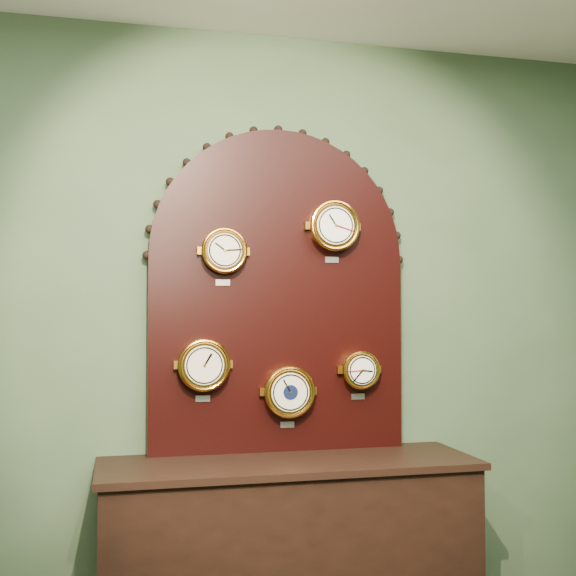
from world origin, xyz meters
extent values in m
plane|color=#425C3F|center=(0.00, 2.50, 1.40)|extent=(4.00, 0.00, 4.00)
cube|color=black|center=(0.00, 2.23, 0.40)|extent=(1.60, 0.50, 0.80)
cube|color=black|center=(0.00, 2.45, 1.28)|extent=(1.20, 0.06, 0.90)
cylinder|color=black|center=(0.00, 2.45, 1.73)|extent=(1.20, 0.06, 1.20)
cylinder|color=orange|center=(-0.27, 2.39, 1.75)|extent=(0.19, 0.08, 0.19)
torus|color=orange|center=(-0.27, 2.36, 1.75)|extent=(0.21, 0.02, 0.21)
cylinder|color=#EEE3CA|center=(-0.27, 2.35, 1.75)|extent=(0.15, 0.01, 0.15)
cube|color=#B8B8BF|center=(-0.27, 2.42, 1.61)|extent=(0.06, 0.01, 0.03)
cylinder|color=orange|center=(0.25, 2.39, 1.88)|extent=(0.22, 0.08, 0.22)
torus|color=orange|center=(0.25, 2.36, 1.88)|extent=(0.24, 0.02, 0.24)
cylinder|color=white|center=(0.25, 2.35, 1.88)|extent=(0.18, 0.01, 0.18)
cube|color=#B8B8BF|center=(0.25, 2.42, 1.72)|extent=(0.06, 0.01, 0.03)
cylinder|color=orange|center=(-0.36, 2.39, 1.24)|extent=(0.22, 0.08, 0.22)
torus|color=orange|center=(-0.36, 2.36, 1.24)|extent=(0.24, 0.02, 0.24)
cylinder|color=#EEE3CA|center=(-0.36, 2.35, 1.24)|extent=(0.17, 0.01, 0.17)
cube|color=#B8B8BF|center=(-0.36, 2.42, 1.08)|extent=(0.06, 0.01, 0.03)
cylinder|color=orange|center=(0.04, 2.39, 1.11)|extent=(0.22, 0.08, 0.22)
torus|color=orange|center=(0.04, 2.36, 1.11)|extent=(0.24, 0.02, 0.24)
cylinder|color=#EEE3CA|center=(0.04, 2.35, 1.11)|extent=(0.18, 0.01, 0.18)
cube|color=#B8B8BF|center=(0.04, 2.42, 0.95)|extent=(0.07, 0.01, 0.03)
cylinder|color=#0C1436|center=(0.04, 2.35, 1.11)|extent=(0.07, 0.00, 0.07)
cylinder|color=orange|center=(0.38, 2.39, 1.20)|extent=(0.17, 0.08, 0.17)
torus|color=orange|center=(0.38, 2.36, 1.20)|extent=(0.18, 0.02, 0.18)
cylinder|color=white|center=(0.38, 2.35, 1.20)|extent=(0.13, 0.01, 0.13)
cube|color=#B8B8BF|center=(0.38, 2.42, 1.07)|extent=(0.07, 0.01, 0.03)
camera|label=1|loc=(-0.74, -0.85, 1.47)|focal=45.04mm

